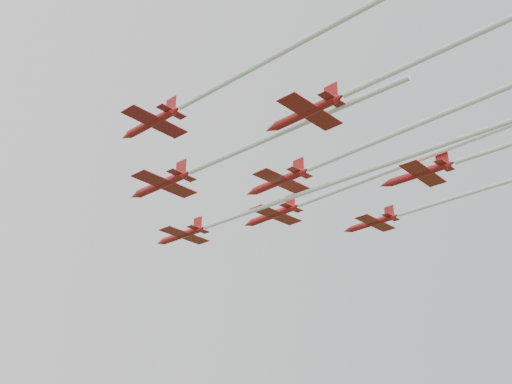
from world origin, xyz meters
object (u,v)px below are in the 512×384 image
jet_lead (264,207)px  jet_row4_right (509,145)px  jet_row2_left (204,166)px  jet_row3_mid (338,157)px  jet_row4_left (465,39)px  jet_row3_left (261,63)px  jet_row3_right (460,196)px  jet_row2_right (328,194)px

jet_lead → jet_row4_right: jet_row4_right is taller
jet_row2_left → jet_row3_mid: (14.63, -9.35, 0.94)m
jet_row4_left → jet_row4_right: size_ratio=1.32×
jet_lead → jet_row3_left: size_ratio=1.05×
jet_row3_left → jet_row3_mid: 23.40m
jet_row3_left → jet_row4_left: 19.29m
jet_row4_left → jet_row4_right: jet_row4_right is taller
jet_row3_left → jet_row4_right: bearing=-19.4°
jet_row3_left → jet_row3_right: size_ratio=1.07×
jet_row3_left → jet_row2_right: bearing=25.9°
jet_row2_right → jet_row3_mid: (-7.41, -12.12, -1.23)m
jet_row3_left → jet_row4_right: (34.56, -1.21, -0.09)m
jet_row3_right → jet_row4_right: jet_row4_right is taller
jet_row2_right → jet_row3_right: bearing=-57.6°
jet_row2_left → jet_row4_left: bearing=-93.4°
jet_row2_left → jet_row3_right: 37.04m
jet_row4_left → jet_row3_mid: bearing=61.8°
jet_lead → jet_row3_right: 27.97m
jet_row2_right → jet_row3_mid: size_ratio=1.08×
jet_lead → jet_row3_right: bearing=-51.4°
jet_row2_left → jet_row3_left: jet_row2_left is taller
jet_row3_left → jet_row4_left: (14.02, -13.25, -0.44)m
jet_row3_left → jet_row3_mid: (19.40, 13.07, 0.66)m
jet_row3_mid → jet_row3_right: 21.05m
jet_row2_left → jet_row4_right: (29.79, -23.63, 0.19)m
jet_row4_left → jet_row2_left: bearing=87.9°
jet_row2_right → jet_row4_right: 27.59m
jet_row2_right → jet_row3_left: size_ratio=0.87×
jet_row2_left → jet_row2_right: (22.04, 2.77, 2.17)m
jet_row2_right → jet_row4_left: bearing=-122.6°
jet_row3_right → jet_row4_left: size_ratio=0.84×
jet_row3_mid → jet_row4_right: 20.85m
jet_row2_left → jet_row2_right: jet_row2_right is taller
jet_row2_left → jet_row4_right: jet_row2_left is taller
jet_row2_right → jet_lead: bearing=151.4°
jet_row2_left → jet_row4_left: size_ratio=0.65×
jet_row2_right → jet_row3_mid: jet_row2_right is taller
jet_row2_left → jet_row3_right: (35.64, -10.09, -0.10)m
jet_row2_right → jet_row3_left: (-26.81, -25.19, -1.89)m
jet_row3_mid → jet_lead: bearing=84.1°
jet_lead → jet_row2_right: size_ratio=1.21×
jet_row2_left → jet_row4_right: bearing=-56.3°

